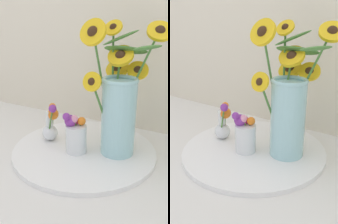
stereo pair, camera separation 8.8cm
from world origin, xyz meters
TOP-DOWN VIEW (x-y plane):
  - ground_plane at (0.00, 0.00)m, footprint 6.00×6.00m
  - serving_tray at (-0.01, 0.11)m, footprint 0.50×0.50m
  - mason_jar_sunflowers at (0.10, 0.15)m, footprint 0.27×0.21m
  - vase_small_center at (-0.03, 0.07)m, footprint 0.07×0.07m
  - vase_bulb_right at (-0.15, 0.11)m, footprint 0.07×0.06m

SIDE VIEW (x-z plane):
  - ground_plane at x=0.00m, z-range 0.00..0.00m
  - serving_tray at x=-0.01m, z-range 0.00..0.02m
  - vase_bulb_right at x=-0.15m, z-range 0.00..0.15m
  - vase_small_center at x=-0.03m, z-range 0.01..0.15m
  - mason_jar_sunflowers at x=0.10m, z-range -0.03..0.42m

